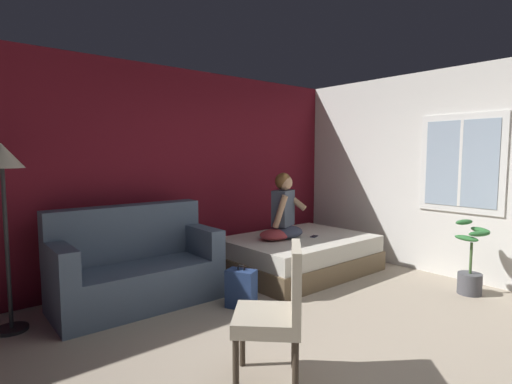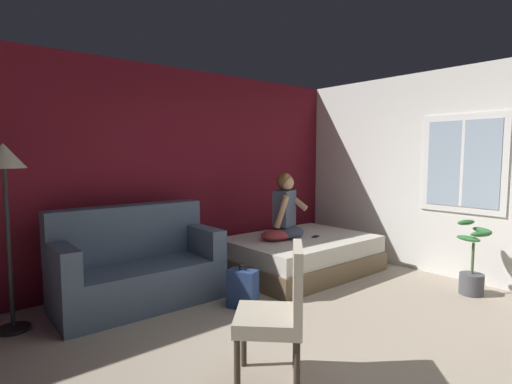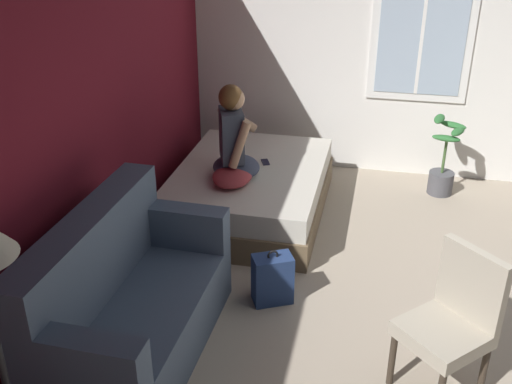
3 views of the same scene
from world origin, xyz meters
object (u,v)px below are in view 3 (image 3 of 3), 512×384
potted_plant (443,167)px  cell_phone (265,162)px  side_chair (452,319)px  backpack (272,279)px  throw_pillow (232,176)px  bed (250,190)px  person_seated (234,139)px  couch (127,305)px

potted_plant → cell_phone: bearing=111.4°
side_chair → cell_phone: size_ratio=6.81×
backpack → throw_pillow: size_ratio=0.95×
bed → backpack: 1.48m
person_seated → throw_pillow: person_seated is taller
couch → side_chair: (0.14, -2.08, 0.14)m
couch → throw_pillow: 1.85m
person_seated → throw_pillow: (-0.18, -0.03, -0.29)m
cell_phone → person_seated: bearing=-145.3°
backpack → throw_pillow: (1.03, 0.58, 0.36)m
backpack → cell_phone: bearing=13.8°
couch → potted_plant: (3.04, -2.21, -0.09)m
couch → throw_pillow: couch is taller
backpack → cell_phone: (1.56, 0.38, 0.29)m
side_chair → person_seated: person_seated is taller
side_chair → person_seated: (1.87, 1.86, 0.30)m
side_chair → backpack: side_chair is taller
side_chair → person_seated: size_ratio=1.12×
throw_pillow → cell_phone: (0.53, -0.20, -0.07)m
throw_pillow → cell_phone: bearing=-20.5°
side_chair → throw_pillow: size_ratio=2.04×
bed → couch: size_ratio=1.14×
bed → potted_plant: potted_plant is taller
couch → throw_pillow: size_ratio=3.58×
bed → person_seated: size_ratio=2.23×
cell_phone → potted_plant: size_ratio=0.17×
couch → backpack: 1.17m
cell_phone → couch: bearing=-123.1°
backpack → throw_pillow: bearing=29.4°
person_seated → backpack: (-1.21, -0.61, -0.64)m
person_seated → throw_pillow: bearing=-171.3°
person_seated → backpack: size_ratio=1.91×
throw_pillow → potted_plant: bearing=-58.1°
couch → cell_phone: size_ratio=11.93×
bed → side_chair: 2.71m
cell_phone → potted_plant: potted_plant is taller
throw_pillow → cell_phone: 0.57m
side_chair → potted_plant: side_chair is taller
side_chair → potted_plant: bearing=-2.6°
side_chair → potted_plant: (2.91, -0.13, -0.23)m
cell_phone → potted_plant: (0.69, -1.76, -0.18)m
person_seated → couch: bearing=173.5°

